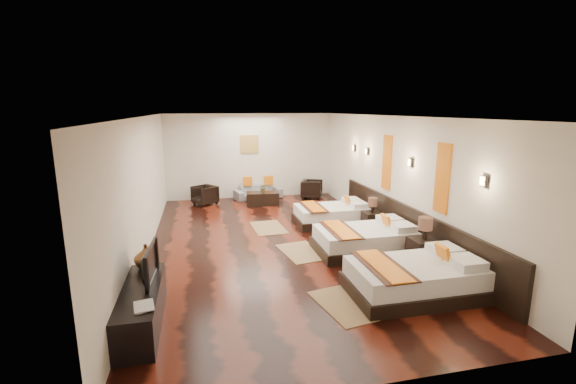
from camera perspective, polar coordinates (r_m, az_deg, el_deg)
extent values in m
cube|color=black|center=(8.82, -1.52, -7.46)|extent=(5.50, 9.50, 0.01)
cube|color=white|center=(8.31, -1.62, 11.05)|extent=(5.50, 9.50, 0.01)
cube|color=silver|center=(13.09, -5.67, 5.27)|extent=(5.50, 0.01, 2.80)
cube|color=silver|center=(8.37, -20.36, 0.64)|extent=(0.01, 9.50, 2.80)
cube|color=silver|center=(9.38, 15.16, 2.15)|extent=(0.01, 9.50, 2.80)
cube|color=black|center=(8.89, 16.99, -4.79)|extent=(0.08, 6.60, 0.90)
cube|color=black|center=(6.82, 17.90, -13.18)|extent=(2.10, 1.30, 0.22)
cube|color=white|center=(6.72, 18.04, -11.17)|extent=(2.00, 1.20, 0.30)
cube|color=orange|center=(6.88, 21.82, -8.47)|extent=(0.16, 0.32, 0.32)
cube|color=#38190F|center=(6.40, 13.82, -10.53)|extent=(0.55, 1.32, 0.02)
cube|color=orange|center=(6.40, 13.83, -10.41)|extent=(0.38, 1.32, 0.02)
cube|color=black|center=(8.42, 11.10, -7.89)|extent=(2.04, 1.26, 0.21)
cube|color=white|center=(8.34, 11.17, -6.25)|extent=(1.95, 1.17, 0.29)
cube|color=orange|center=(8.47, 14.26, -4.26)|extent=(0.15, 0.31, 0.31)
cube|color=#38190F|center=(8.09, 7.73, -5.54)|extent=(0.53, 1.28, 0.02)
cube|color=orange|center=(8.09, 7.74, -5.44)|extent=(0.37, 1.28, 0.02)
cube|color=black|center=(10.29, 6.35, -4.06)|extent=(1.88, 1.16, 0.20)
cube|color=white|center=(10.23, 6.38, -2.80)|extent=(1.79, 1.07, 0.27)
cube|color=orange|center=(10.32, 8.76, -1.35)|extent=(0.14, 0.29, 0.29)
cube|color=#38190F|center=(10.05, 3.74, -2.19)|extent=(0.49, 1.18, 0.02)
cube|color=orange|center=(10.04, 3.74, -2.11)|extent=(0.34, 1.18, 0.02)
cube|color=black|center=(7.91, 19.22, -8.40)|extent=(0.49, 0.49, 0.55)
cylinder|color=black|center=(7.79, 19.42, -5.76)|extent=(0.09, 0.09, 0.22)
cylinder|color=#3F2619|center=(7.74, 19.52, -4.37)|extent=(0.26, 0.26, 0.24)
cube|color=black|center=(9.83, 12.20, -4.24)|extent=(0.42, 0.42, 0.47)
cylinder|color=black|center=(9.74, 12.28, -2.39)|extent=(0.07, 0.07, 0.19)
cylinder|color=#3F2619|center=(9.70, 12.33, -1.43)|extent=(0.22, 0.22, 0.21)
cube|color=olive|center=(6.30, 8.48, -15.99)|extent=(0.96, 1.32, 0.01)
cube|color=olive|center=(8.27, 2.00, -8.77)|extent=(0.93, 1.31, 0.01)
cube|color=olive|center=(9.89, -2.91, -5.24)|extent=(0.82, 1.24, 0.01)
cube|color=black|center=(5.95, -20.65, -15.55)|extent=(0.50, 1.80, 0.55)
imported|color=black|center=(5.95, -20.24, -9.88)|extent=(0.17, 0.90, 0.51)
imported|color=black|center=(5.32, -21.71, -15.58)|extent=(0.29, 0.35, 0.03)
imported|color=brown|center=(6.43, -20.11, -8.85)|extent=(0.39, 0.39, 0.38)
imported|color=gray|center=(13.02, -4.38, 0.03)|extent=(1.67, 0.97, 0.46)
imported|color=black|center=(12.46, -12.12, -0.44)|extent=(0.90, 0.90, 0.60)
imported|color=black|center=(13.06, 3.53, 0.43)|extent=(0.88, 0.87, 0.62)
cube|color=black|center=(12.17, -3.75, -0.97)|extent=(1.04, 0.59, 0.40)
imported|color=#235C1E|center=(12.12, -3.69, 0.55)|extent=(0.27, 0.26, 0.25)
cube|color=#D86014|center=(7.72, 21.71, 1.88)|extent=(0.04, 0.40, 1.30)
cube|color=#D86014|center=(9.58, 14.32, 4.23)|extent=(0.04, 0.40, 1.30)
cube|color=black|center=(6.82, 26.85, 1.45)|extent=(0.06, 0.12, 0.18)
cube|color=#FFD18C|center=(6.80, 26.66, 1.44)|extent=(0.02, 0.10, 0.14)
cube|color=black|center=(8.60, 17.57, 4.17)|extent=(0.06, 0.12, 0.18)
cube|color=#FFD18C|center=(8.58, 17.40, 4.17)|extent=(0.02, 0.10, 0.14)
cube|color=black|center=(10.54, 11.55, 5.87)|extent=(0.06, 0.12, 0.18)
cube|color=#FFD18C|center=(10.53, 11.40, 5.87)|extent=(0.02, 0.10, 0.14)
cube|color=black|center=(11.36, 9.69, 6.39)|extent=(0.06, 0.12, 0.18)
cube|color=#FFD18C|center=(11.35, 9.54, 6.39)|extent=(0.02, 0.10, 0.14)
cube|color=#AD873F|center=(13.03, -5.69, 7.00)|extent=(0.60, 0.04, 0.60)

